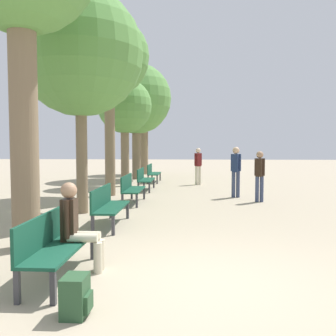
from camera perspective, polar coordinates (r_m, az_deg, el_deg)
name	(u,v)px	position (r m, az deg, el deg)	size (l,w,h in m)	color
ground_plane	(202,284)	(4.92, 5.20, -17.23)	(80.00, 80.00, 0.00)	tan
bench_row_0	(54,242)	(5.19, -17.04, -10.66)	(0.49, 1.74, 0.84)	#144733
bench_row_1	(107,204)	(8.17, -9.23, -5.38)	(0.49, 1.74, 0.84)	#144733
bench_row_2	(131,187)	(11.24, -5.69, -2.91)	(0.49, 1.74, 0.84)	#144733
bench_row_3	(144,178)	(14.35, -3.68, -1.50)	(0.49, 1.74, 0.84)	#144733
bench_row_4	(152,172)	(17.48, -2.39, -0.59)	(0.49, 1.74, 0.84)	#144733
tree_row_1	(80,54)	(10.01, -13.22, 16.59)	(3.16, 3.16, 5.62)	#7A664C
tree_row_2	(109,58)	(13.31, -8.96, 16.18)	(2.72, 2.72, 6.09)	#7A664C
tree_row_3	(125,107)	(15.94, -6.62, 9.19)	(2.28, 2.28, 4.51)	#7A664C
tree_row_4	(136,99)	(19.26, -4.89, 10.41)	(3.55, 3.55, 5.86)	#7A664C
tree_row_5	(144,113)	(22.38, -3.68, 8.36)	(2.42, 2.42, 4.93)	#7A664C
person_seated	(77,224)	(5.34, -13.66, -8.34)	(0.58, 0.33, 1.23)	beige
backpack	(76,296)	(4.13, -13.88, -18.44)	(0.28, 0.32, 0.42)	#284C2D
pedestrian_near	(236,169)	(12.57, 10.30, -0.09)	(0.34, 0.29, 1.68)	#384260
pedestrian_mid	(198,164)	(16.39, 4.61, 0.66)	(0.33, 0.28, 1.61)	beige
pedestrian_far	(260,173)	(11.70, 13.78, -0.74)	(0.31, 0.28, 1.55)	#384260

